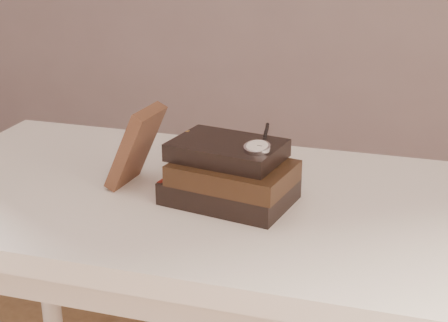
% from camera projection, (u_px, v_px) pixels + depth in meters
% --- Properties ---
extents(table, '(1.00, 0.60, 0.75)m').
position_uv_depth(table, '(173.00, 233.00, 1.27)').
color(table, white).
rests_on(table, ground).
extents(book_stack, '(0.24, 0.19, 0.11)m').
position_uv_depth(book_stack, '(230.00, 175.00, 1.17)').
color(book_stack, black).
rests_on(book_stack, table).
extents(journal, '(0.10, 0.11, 0.15)m').
position_uv_depth(journal, '(136.00, 146.00, 1.23)').
color(journal, '#3F2418').
rests_on(journal, table).
extents(pocket_watch, '(0.05, 0.15, 0.02)m').
position_uv_depth(pocket_watch, '(258.00, 146.00, 1.12)').
color(pocket_watch, silver).
rests_on(pocket_watch, book_stack).
extents(eyeglasses, '(0.11, 0.12, 0.04)m').
position_uv_depth(eyeglasses, '(211.00, 150.00, 1.26)').
color(eyeglasses, silver).
rests_on(eyeglasses, book_stack).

